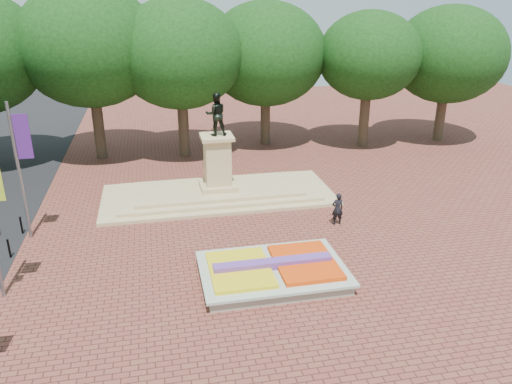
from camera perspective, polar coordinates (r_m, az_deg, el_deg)
The scene contains 5 objects.
ground at distance 23.72m, azimuth -1.62°, elevation -7.65°, with size 90.00×90.00×0.00m, color brown.
flower_bed at distance 22.02m, azimuth 1.99°, elevation -9.00°, with size 6.30×4.30×0.91m.
monument at distance 30.55m, azimuth -4.36°, elevation 1.01°, with size 14.00×6.00×6.40m.
tree_row_back at distance 39.15m, azimuth -3.19°, elevation 14.33°, with size 44.80×8.80×10.43m.
pedestrian at distance 27.12m, azimuth 9.29°, elevation -1.91°, with size 0.66×0.43×1.80m, color black.
Camera 1 is at (-3.64, -20.38, 11.57)m, focal length 35.00 mm.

